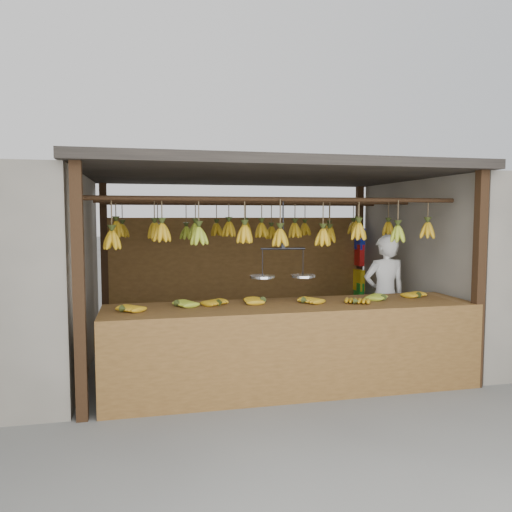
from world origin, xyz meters
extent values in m
plane|color=#5B5B57|center=(0.00, 0.00, 0.00)|extent=(80.00, 80.00, 0.00)
cube|color=black|center=(-2.00, -1.50, 1.15)|extent=(0.10, 0.10, 2.30)
cube|color=black|center=(2.00, -1.50, 1.15)|extent=(0.10, 0.10, 2.30)
cube|color=black|center=(-2.00, 1.50, 1.15)|extent=(0.10, 0.10, 2.30)
cube|color=black|center=(2.00, 1.50, 1.15)|extent=(0.10, 0.10, 2.30)
cube|color=black|center=(0.00, 0.00, 2.35)|extent=(4.30, 3.30, 0.10)
cylinder|color=black|center=(0.00, -1.00, 2.00)|extent=(4.00, 0.05, 0.05)
cylinder|color=black|center=(0.00, 0.00, 2.00)|extent=(4.00, 0.05, 0.05)
cylinder|color=black|center=(0.00, 1.00, 2.00)|extent=(4.00, 0.05, 0.05)
cube|color=brown|center=(0.00, 1.50, 0.90)|extent=(4.00, 0.06, 1.80)
cube|color=slate|center=(3.60, 0.00, 1.15)|extent=(3.00, 3.00, 2.30)
cube|color=brown|center=(0.07, -1.10, 0.86)|extent=(3.90, 0.87, 0.08)
cube|color=brown|center=(0.07, -1.53, 0.45)|extent=(3.90, 0.04, 0.90)
cube|color=black|center=(-1.77, -1.48, 0.41)|extent=(0.07, 0.07, 0.82)
cube|color=black|center=(1.92, -1.48, 0.41)|extent=(0.07, 0.07, 0.82)
cube|color=black|center=(-1.77, -0.72, 0.41)|extent=(0.07, 0.07, 0.82)
cube|color=black|center=(1.92, -0.72, 0.41)|extent=(0.07, 0.07, 0.82)
ellipsoid|color=#BA8913|center=(-1.63, -1.19, 0.93)|extent=(0.30, 0.30, 0.06)
ellipsoid|color=#92A523|center=(-1.11, -1.02, 0.93)|extent=(0.29, 0.27, 0.06)
ellipsoid|color=#BA8913|center=(-0.68, -1.04, 0.93)|extent=(0.29, 0.30, 0.06)
ellipsoid|color=#BA8913|center=(-0.22, -0.97, 0.93)|extent=(0.25, 0.19, 0.06)
ellipsoid|color=#BA8913|center=(0.21, -1.12, 0.93)|extent=(0.30, 0.28, 0.06)
ellipsoid|color=#BA8913|center=(0.72, -1.28, 0.93)|extent=(0.28, 0.30, 0.06)
ellipsoid|color=#92A523|center=(1.13, -1.09, 0.93)|extent=(0.30, 0.30, 0.06)
ellipsoid|color=#BA8913|center=(1.60, -1.05, 0.93)|extent=(0.26, 0.29, 0.06)
ellipsoid|color=#BA8913|center=(-1.74, -0.95, 1.59)|extent=(0.16, 0.16, 0.28)
ellipsoid|color=#BA8913|center=(-1.25, -0.96, 1.66)|extent=(0.16, 0.16, 0.28)
ellipsoid|color=#92A523|center=(-0.89, -1.00, 1.62)|extent=(0.16, 0.16, 0.28)
ellipsoid|color=#BA8913|center=(-0.41, -1.00, 1.64)|extent=(0.16, 0.16, 0.28)
ellipsoid|color=#BA8913|center=(-0.04, -1.04, 1.60)|extent=(0.16, 0.16, 0.28)
ellipsoid|color=#BA8913|center=(0.46, -0.95, 1.59)|extent=(0.16, 0.16, 0.28)
ellipsoid|color=#BA8913|center=(0.85, -1.00, 1.66)|extent=(0.16, 0.16, 0.28)
ellipsoid|color=#92A523|center=(1.30, -1.04, 1.63)|extent=(0.16, 0.16, 0.28)
ellipsoid|color=#BA8913|center=(1.71, -0.97, 1.66)|extent=(0.16, 0.16, 0.28)
ellipsoid|color=#BA8913|center=(-1.75, 0.00, 1.67)|extent=(0.16, 0.16, 0.28)
ellipsoid|color=#BA8913|center=(-1.31, -0.04, 1.65)|extent=(0.16, 0.16, 0.28)
ellipsoid|color=#92A523|center=(-0.82, 0.03, 1.65)|extent=(0.16, 0.16, 0.28)
ellipsoid|color=#BA8913|center=(-0.41, 0.00, 1.66)|extent=(0.16, 0.16, 0.28)
ellipsoid|color=#BA8913|center=(0.01, 0.03, 1.65)|extent=(0.16, 0.16, 0.28)
ellipsoid|color=#BA8913|center=(0.44, 0.01, 1.64)|extent=(0.16, 0.16, 0.28)
ellipsoid|color=#BA8913|center=(0.90, -0.03, 1.57)|extent=(0.16, 0.16, 0.28)
ellipsoid|color=#BA8913|center=(1.30, 0.01, 1.67)|extent=(0.16, 0.16, 0.28)
ellipsoid|color=#BA8913|center=(1.72, -0.03, 1.65)|extent=(0.16, 0.16, 0.28)
ellipsoid|color=#BA8913|center=(-1.72, 0.99, 1.62)|extent=(0.16, 0.16, 0.28)
ellipsoid|color=#BA8913|center=(-1.24, 0.97, 1.57)|extent=(0.16, 0.16, 0.28)
ellipsoid|color=#92A523|center=(-0.85, 1.02, 1.59)|extent=(0.16, 0.16, 0.28)
ellipsoid|color=#BA8913|center=(-0.41, 1.04, 1.63)|extent=(0.16, 0.16, 0.28)
ellipsoid|color=#BA8913|center=(0.00, 1.00, 1.65)|extent=(0.16, 0.16, 0.28)
ellipsoid|color=#BA8913|center=(0.39, 0.98, 1.58)|extent=(0.16, 0.16, 0.28)
ellipsoid|color=#BA8913|center=(0.89, 0.95, 1.63)|extent=(0.16, 0.16, 0.28)
ellipsoid|color=#BA8913|center=(1.30, 1.04, 1.61)|extent=(0.16, 0.16, 0.28)
ellipsoid|color=#BA8913|center=(1.68, 1.00, 1.64)|extent=(0.16, 0.16, 0.28)
cylinder|color=black|center=(0.00, -1.00, 1.74)|extent=(0.02, 0.02, 0.52)
cylinder|color=black|center=(0.00, -1.00, 1.48)|extent=(0.48, 0.07, 0.02)
cylinder|color=silver|center=(-0.22, -0.98, 1.18)|extent=(0.26, 0.26, 0.02)
cylinder|color=silver|center=(0.22, -1.02, 1.18)|extent=(0.26, 0.26, 0.02)
imported|color=white|center=(1.60, -0.19, 0.79)|extent=(0.58, 0.38, 1.58)
cube|color=#1426BF|center=(1.94, 1.35, 1.46)|extent=(0.08, 0.26, 0.34)
cube|color=red|center=(1.94, 1.35, 1.20)|extent=(0.08, 0.26, 0.34)
cube|color=yellow|center=(1.94, 1.35, 0.80)|extent=(0.08, 0.26, 0.34)
cube|color=#199926|center=(1.94, 1.35, 0.58)|extent=(0.08, 0.26, 0.34)
camera|label=1|loc=(-1.44, -6.06, 1.82)|focal=35.00mm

